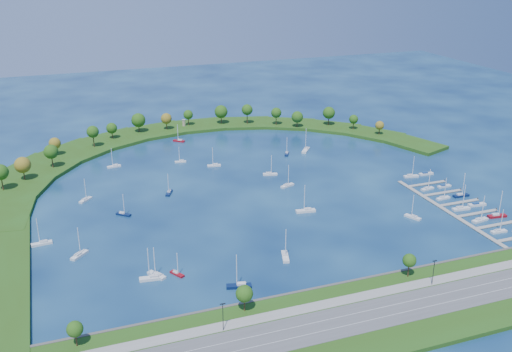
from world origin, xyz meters
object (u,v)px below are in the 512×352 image
object	(u,v)px
moored_boat_18	(285,256)
docked_boat_3	(497,215)
docked_boat_6	(443,198)
moored_boat_11	(270,174)
moored_boat_12	(306,210)
moored_boat_8	(239,285)
docked_boat_7	(461,195)
moored_boat_7	(214,165)
moored_boat_13	(306,150)
moored_boat_6	(42,243)
moored_boat_9	(114,166)
harbor_tower	(184,123)
moored_boat_17	(79,254)
moored_boat_14	(123,214)
docked_boat_2	(480,219)
moored_boat_16	(169,192)
moored_boat_4	(85,199)
docked_boat_10	(411,176)
moored_boat_2	(287,185)
moored_boat_3	(157,274)
docked_boat_5	(477,204)
moored_boat_1	(152,277)
moored_boat_5	(287,153)
moored_boat_0	(179,140)
docked_boat_0	(499,231)
docked_boat_9	(444,186)
docked_boat_8	(427,188)
docked_boat_11	(426,174)
moored_boat_19	(177,273)
dock_system	(460,209)
moored_boat_10	(413,216)
docked_boat_4	(461,208)
moored_boat_15	(181,161)

from	to	relation	value
moored_boat_18	docked_boat_3	bearing A→B (deg)	107.90
docked_boat_6	moored_boat_11	bearing A→B (deg)	132.75
moored_boat_12	moored_boat_8	bearing A→B (deg)	54.04
docked_boat_7	moored_boat_7	bearing A→B (deg)	142.94
moored_boat_13	docked_boat_6	distance (m)	97.50
moored_boat_7	moored_boat_12	xyz separation A→B (m)	(23.45, -75.42, 0.08)
moored_boat_6	moored_boat_18	xyz separation A→B (m)	(92.34, -45.67, 0.02)
moored_boat_9	moored_boat_12	distance (m)	121.83
moored_boat_8	harbor_tower	bearing A→B (deg)	-83.37
moored_boat_17	docked_boat_7	xyz separation A→B (m)	(185.95, -2.27, -0.00)
moored_boat_14	docked_boat_2	size ratio (longest dim) A/B	0.86
moored_boat_9	moored_boat_16	xyz separation A→B (m)	(21.49, -49.37, -0.01)
moored_boat_4	docked_boat_3	size ratio (longest dim) A/B	0.87
harbor_tower	docked_boat_10	world-z (taller)	docked_boat_10
moored_boat_7	moored_boat_2	bearing A→B (deg)	132.57
moored_boat_3	moored_boat_7	bearing A→B (deg)	-58.85
moored_boat_16	docked_boat_5	bearing A→B (deg)	89.61
moored_boat_1	moored_boat_5	world-z (taller)	moored_boat_1
moored_boat_0	moored_boat_8	world-z (taller)	moored_boat_8
moored_boat_7	moored_boat_17	xyz separation A→B (m)	(-81.08, -83.10, 0.04)
moored_boat_9	docked_boat_0	size ratio (longest dim) A/B	1.04
docked_boat_3	docked_boat_6	xyz separation A→B (m)	(-10.47, 26.24, -0.06)
moored_boat_8	moored_boat_6	bearing A→B (deg)	-27.11
docked_boat_6	moored_boat_17	bearing A→B (deg)	173.47
moored_boat_1	docked_boat_10	xyz separation A→B (m)	(153.45, 57.43, -0.04)
moored_boat_7	docked_boat_9	bearing A→B (deg)	155.41
docked_boat_8	docked_boat_11	xyz separation A→B (m)	(12.35, 18.69, -0.27)
moored_boat_6	moored_boat_7	xyz separation A→B (m)	(95.20, 67.23, -0.03)
moored_boat_9	moored_boat_19	size ratio (longest dim) A/B	1.19
dock_system	docked_boat_6	bearing A→B (deg)	89.02
dock_system	moored_boat_12	world-z (taller)	moored_boat_12
moored_boat_10	moored_boat_18	xyz separation A→B (m)	(-70.20, -14.12, 0.05)
docked_boat_0	moored_boat_3	bearing A→B (deg)	178.30
moored_boat_17	docked_boat_7	size ratio (longest dim) A/B	1.01
moored_boat_2	docked_boat_5	xyz separation A→B (m)	(77.22, -54.35, -0.24)
moored_boat_7	docked_boat_10	world-z (taller)	docked_boat_10
moored_boat_7	dock_system	bearing A→B (deg)	143.54
moored_boat_12	docked_boat_5	distance (m)	84.27
moored_boat_17	moored_boat_12	bearing A→B (deg)	-41.12
moored_boat_2	docked_boat_4	world-z (taller)	docked_boat_4
moored_boat_11	docked_boat_8	size ratio (longest dim) A/B	1.03
dock_system	moored_boat_5	xyz separation A→B (m)	(-46.72, 103.26, 0.53)
docked_boat_9	docked_boat_11	distance (m)	18.76
moored_boat_16	docked_boat_0	size ratio (longest dim) A/B	1.01
moored_boat_4	moored_boat_8	world-z (taller)	moored_boat_8
moored_boat_0	moored_boat_15	world-z (taller)	moored_boat_0
moored_boat_13	moored_boat_3	bearing A→B (deg)	-6.45
moored_boat_18	moored_boat_6	bearing A→B (deg)	-99.32
docked_boat_3	docked_boat_10	size ratio (longest dim) A/B	1.09
moored_boat_1	moored_boat_9	bearing A→B (deg)	-84.33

